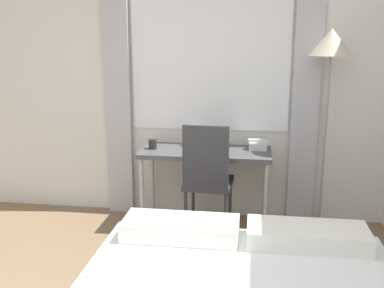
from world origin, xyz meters
TOP-DOWN VIEW (x-y plane):
  - wall_back_with_window at (0.03, 2.68)m, footprint 4.78×0.13m
  - desk at (0.26, 2.36)m, footprint 1.15×0.50m
  - desk_chair at (0.30, 2.13)m, footprint 0.42×0.42m
  - standing_lamp at (1.28, 2.41)m, footprint 0.36×0.36m
  - telephone at (0.71, 2.45)m, footprint 0.18×0.14m
  - book at (0.32, 2.41)m, footprint 0.25×0.21m
  - mug at (-0.22, 2.34)m, footprint 0.07×0.07m

SIDE VIEW (x-z plane):
  - desk_chair at x=0.30m, z-range 0.06..1.08m
  - desk at x=0.26m, z-range 0.29..1.02m
  - book at x=0.32m, z-range 0.73..0.75m
  - telephone at x=0.71m, z-range 0.72..0.81m
  - mug at x=-0.22m, z-range 0.72..0.81m
  - wall_back_with_window at x=0.03m, z-range 0.00..2.70m
  - standing_lamp at x=1.28m, z-range 0.65..2.42m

